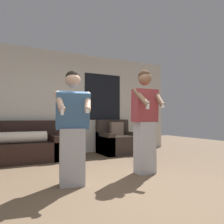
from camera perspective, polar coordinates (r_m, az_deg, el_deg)
name	(u,v)px	position (r m, az deg, el deg)	size (l,w,h in m)	color
ground_plane	(116,194)	(2.89, 0.94, -20.69)	(14.00, 14.00, 0.00)	brown
wall_back	(57,102)	(5.84, -14.22, 2.43)	(6.88, 0.07, 2.70)	beige
couch	(23,147)	(5.25, -22.20, -8.46)	(1.70, 0.91, 0.89)	black
armchair	(117,141)	(5.91, 1.30, -7.69)	(0.93, 0.83, 0.91)	#332823
person_left	(72,128)	(3.13, -10.29, -4.12)	(0.52, 0.57, 1.62)	#B2B2B7
person_right	(145,120)	(3.80, 8.60, -2.03)	(0.49, 0.47, 1.78)	#B2B2B7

